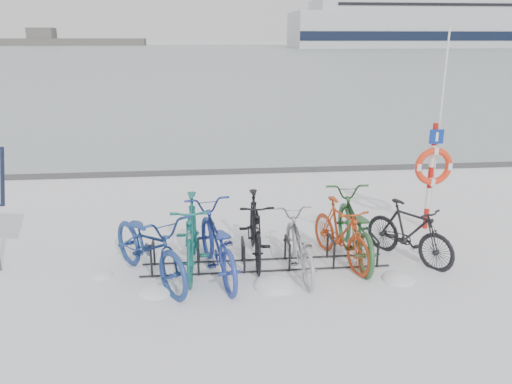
# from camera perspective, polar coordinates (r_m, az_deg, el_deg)

# --- Properties ---
(ground) EXTENTS (900.00, 900.00, 0.00)m
(ground) POSITION_cam_1_polar(r_m,az_deg,el_deg) (8.23, 1.08, -8.45)
(ground) COLOR white
(ground) RESTS_ON ground
(ice_sheet) EXTENTS (400.00, 298.00, 0.02)m
(ice_sheet) POSITION_cam_1_polar(r_m,az_deg,el_deg) (162.41, -5.73, 15.84)
(ice_sheet) COLOR #9FADB4
(ice_sheet) RESTS_ON ground
(quay_edge) EXTENTS (400.00, 0.25, 0.10)m
(quay_edge) POSITION_cam_1_polar(r_m,az_deg,el_deg) (13.75, -1.86, 2.38)
(quay_edge) COLOR #3F3F42
(quay_edge) RESTS_ON ground
(bike_rack) EXTENTS (4.00, 0.48, 0.46)m
(bike_rack) POSITION_cam_1_polar(r_m,az_deg,el_deg) (8.15, 1.08, -7.30)
(bike_rack) COLOR black
(bike_rack) RESTS_ON ground
(lifebuoy_station) EXTENTS (0.72, 0.22, 3.75)m
(lifebuoy_station) POSITION_cam_1_polar(r_m,az_deg,el_deg) (9.92, 19.59, 2.78)
(lifebuoy_station) COLOR #B2150E
(lifebuoy_station) RESTS_ON ground
(cruise_ferry) EXTENTS (150.73, 28.40, 49.53)m
(cruise_ferry) POSITION_cam_1_polar(r_m,az_deg,el_deg) (222.66, 24.59, 18.27)
(cruise_ferry) COLOR silver
(cruise_ferry) RESTS_ON ground
(bike_0) EXTENTS (1.87, 2.32, 1.18)m
(bike_0) POSITION_cam_1_polar(r_m,az_deg,el_deg) (7.76, -12.09, -5.73)
(bike_0) COLOR navy
(bike_0) RESTS_ON ground
(bike_1) EXTENTS (0.63, 2.02, 1.21)m
(bike_1) POSITION_cam_1_polar(r_m,az_deg,el_deg) (8.01, -7.36, -4.62)
(bike_1) COLOR #16625C
(bike_1) RESTS_ON ground
(bike_2) EXTENTS (1.19, 2.25, 1.12)m
(bike_2) POSITION_cam_1_polar(r_m,az_deg,el_deg) (7.80, -4.57, -5.50)
(bike_2) COLOR #263A94
(bike_2) RESTS_ON ground
(bike_3) EXTENTS (0.57, 1.91, 1.14)m
(bike_3) POSITION_cam_1_polar(r_m,az_deg,el_deg) (8.31, -0.12, -3.90)
(bike_3) COLOR black
(bike_3) RESTS_ON ground
(bike_4) EXTENTS (0.71, 1.84, 0.95)m
(bike_4) POSITION_cam_1_polar(r_m,az_deg,el_deg) (7.93, 4.90, -5.77)
(bike_4) COLOR #98999F
(bike_4) RESTS_ON ground
(bike_5) EXTENTS (0.96, 1.84, 1.07)m
(bike_5) POSITION_cam_1_polar(r_m,az_deg,el_deg) (8.33, 9.68, -4.38)
(bike_5) COLOR #AE3B14
(bike_5) RESTS_ON ground
(bike_6) EXTENTS (0.82, 2.20, 1.14)m
(bike_6) POSITION_cam_1_polar(r_m,az_deg,el_deg) (8.53, 11.16, -3.68)
(bike_6) COLOR #29572E
(bike_6) RESTS_ON ground
(bike_7) EXTENTS (1.33, 1.69, 1.02)m
(bike_7) POSITION_cam_1_polar(r_m,az_deg,el_deg) (8.67, 17.12, -4.21)
(bike_7) COLOR black
(bike_7) RESTS_ON ground
(snow_drifts) EXTENTS (5.85, 1.89, 0.23)m
(snow_drifts) POSITION_cam_1_polar(r_m,az_deg,el_deg) (8.04, 3.39, -9.12)
(snow_drifts) COLOR white
(snow_drifts) RESTS_ON ground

